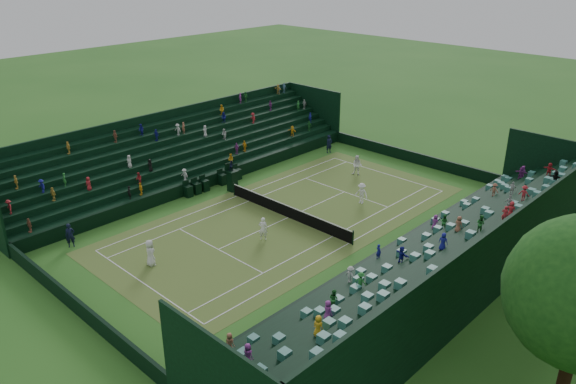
# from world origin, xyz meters

# --- Properties ---
(ground) EXTENTS (160.00, 160.00, 0.00)m
(ground) POSITION_xyz_m (0.00, 0.00, 0.00)
(ground) COLOR #2C6821
(ground) RESTS_ON ground
(court_surface) EXTENTS (12.97, 26.77, 0.01)m
(court_surface) POSITION_xyz_m (0.00, 0.00, 0.01)
(court_surface) COLOR #3F7F2A
(court_surface) RESTS_ON ground
(perimeter_wall_north) EXTENTS (17.17, 0.20, 1.00)m
(perimeter_wall_north) POSITION_xyz_m (0.00, 15.88, 0.50)
(perimeter_wall_north) COLOR black
(perimeter_wall_north) RESTS_ON ground
(perimeter_wall_south) EXTENTS (17.17, 0.20, 1.00)m
(perimeter_wall_south) POSITION_xyz_m (0.00, -15.88, 0.50)
(perimeter_wall_south) COLOR black
(perimeter_wall_south) RESTS_ON ground
(perimeter_wall_east) EXTENTS (0.20, 31.77, 1.00)m
(perimeter_wall_east) POSITION_xyz_m (8.48, 0.00, 0.50)
(perimeter_wall_east) COLOR black
(perimeter_wall_east) RESTS_ON ground
(perimeter_wall_west) EXTENTS (0.20, 31.77, 1.00)m
(perimeter_wall_west) POSITION_xyz_m (-8.48, 0.00, 0.50)
(perimeter_wall_west) COLOR black
(perimeter_wall_west) RESTS_ON ground
(north_grandstand) EXTENTS (6.60, 32.00, 4.90)m
(north_grandstand) POSITION_xyz_m (12.66, 0.00, 1.55)
(north_grandstand) COLOR black
(north_grandstand) RESTS_ON ground
(south_grandstand) EXTENTS (6.60, 32.00, 4.90)m
(south_grandstand) POSITION_xyz_m (-12.66, 0.00, 1.55)
(south_grandstand) COLOR black
(south_grandstand) RESTS_ON ground
(tennis_net) EXTENTS (11.67, 0.10, 1.06)m
(tennis_net) POSITION_xyz_m (0.00, 0.00, 0.53)
(tennis_net) COLOR black
(tennis_net) RESTS_ON ground
(umpire_chair) EXTENTS (0.81, 0.81, 2.54)m
(umpire_chair) POSITION_xyz_m (-6.53, 0.48, 1.08)
(umpire_chair) COLOR black
(umpire_chair) RESTS_ON ground
(courtside_chairs) EXTENTS (0.59, 5.55, 1.27)m
(courtside_chairs) POSITION_xyz_m (-8.13, -0.13, 0.48)
(courtside_chairs) COLOR black
(courtside_chairs) RESTS_ON ground
(player_near_west) EXTENTS (0.92, 0.70, 1.68)m
(player_near_west) POSITION_xyz_m (-1.44, -10.41, 0.84)
(player_near_west) COLOR silver
(player_near_west) RESTS_ON ground
(player_near_east) EXTENTS (0.70, 0.68, 1.62)m
(player_near_east) POSITION_xyz_m (1.10, -3.48, 0.81)
(player_near_east) COLOR white
(player_near_east) RESTS_ON ground
(player_far_west) EXTENTS (1.01, 0.90, 1.72)m
(player_far_west) POSITION_xyz_m (-1.54, 9.99, 0.86)
(player_far_west) COLOR white
(player_far_west) RESTS_ON ground
(player_far_east) EXTENTS (1.10, 0.70, 1.61)m
(player_far_east) POSITION_xyz_m (2.22, 5.61, 0.81)
(player_far_east) COLOR white
(player_far_east) RESTS_ON ground
(line_judge_north) EXTENTS (0.56, 0.71, 1.70)m
(line_judge_north) POSITION_xyz_m (-6.91, 12.74, 0.85)
(line_judge_north) COLOR black
(line_judge_north) RESTS_ON ground
(line_judge_south) EXTENTS (0.59, 0.69, 1.60)m
(line_judge_south) POSITION_xyz_m (-7.10, -12.65, 0.80)
(line_judge_south) COLOR black
(line_judge_south) RESTS_ON ground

